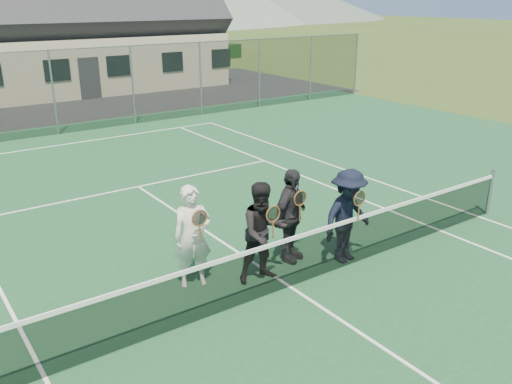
% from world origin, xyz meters
% --- Properties ---
extents(ground, '(220.00, 220.00, 0.00)m').
position_xyz_m(ground, '(0.00, 20.00, 0.00)').
color(ground, '#344A1A').
rests_on(ground, ground).
extents(court_surface, '(30.00, 30.00, 0.02)m').
position_xyz_m(court_surface, '(0.00, 0.00, 0.01)').
color(court_surface, '#1C4C2B').
rests_on(court_surface, ground).
extents(court_markings, '(11.03, 23.83, 0.01)m').
position_xyz_m(court_markings, '(0.00, 0.00, 0.02)').
color(court_markings, white).
rests_on(court_markings, court_surface).
extents(tennis_net, '(11.68, 0.08, 1.10)m').
position_xyz_m(tennis_net, '(0.00, 0.00, 0.54)').
color(tennis_net, slate).
rests_on(tennis_net, ground).
extents(perimeter_fence, '(30.07, 0.07, 3.02)m').
position_xyz_m(perimeter_fence, '(0.00, 13.50, 1.52)').
color(perimeter_fence, slate).
rests_on(perimeter_fence, ground).
extents(clubhouse, '(15.60, 8.20, 7.70)m').
position_xyz_m(clubhouse, '(4.00, 24.00, 3.99)').
color(clubhouse, beige).
rests_on(clubhouse, ground).
extents(player_a, '(0.76, 0.61, 1.80)m').
position_xyz_m(player_a, '(-1.29, 1.05, 0.92)').
color(player_a, silver).
rests_on(player_a, court_surface).
extents(player_b, '(0.98, 0.82, 1.80)m').
position_xyz_m(player_b, '(-0.21, 0.51, 0.92)').
color(player_b, black).
rests_on(player_b, court_surface).
extents(player_c, '(1.14, 0.81, 1.80)m').
position_xyz_m(player_c, '(0.64, 0.82, 0.92)').
color(player_c, '#232227').
rests_on(player_c, court_surface).
extents(player_d, '(1.23, 0.80, 1.80)m').
position_xyz_m(player_d, '(1.49, 0.20, 0.92)').
color(player_d, black).
rests_on(player_d, court_surface).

